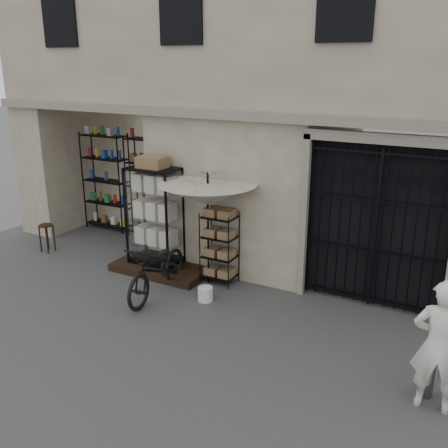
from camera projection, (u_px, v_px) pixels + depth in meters
The scene contains 14 objects.
ground at pixel (226, 335), 7.96m from camera, with size 80.00×80.00×0.00m, color black.
main_building at pixel (322, 44), 9.91m from camera, with size 14.00×4.00×9.00m, color tan.
shop_recess at pixel (116, 179), 11.88m from camera, with size 3.00×1.70×3.00m, color black.
shop_shelving at pixel (128, 185), 12.40m from camera, with size 2.70×0.50×2.50m, color black.
iron_gate at pixel (378, 224), 8.61m from camera, with size 2.50×0.21×3.00m.
step_platform at pixel (160, 269), 10.32m from camera, with size 2.00×0.90×0.15m, color black.
display_cabinet at pixel (155, 221), 10.21m from camera, with size 1.10×0.80×2.18m.
wire_rack at pixel (219, 249), 9.69m from camera, with size 0.74×0.63×1.44m.
market_umbrella at pixel (208, 188), 9.30m from camera, with size 2.05×2.07×2.66m.
white_bucket at pixel (205, 294), 9.09m from camera, with size 0.27×0.27×0.26m, color silver.
bicycle at pixel (159, 294), 9.37m from camera, with size 0.69×1.04×1.98m, color black.
wooden_stool at pixel (47, 237), 11.41m from camera, with size 0.40×0.40×0.64m.
steel_bollard at pixel (430, 367), 6.39m from camera, with size 0.16×0.16×0.87m, color #4B5055.
shopkeeper at pixel (430, 407), 6.32m from camera, with size 0.64×1.75×0.42m, color silver.
Camera 1 is at (3.32, -6.18, 4.17)m, focal length 40.00 mm.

